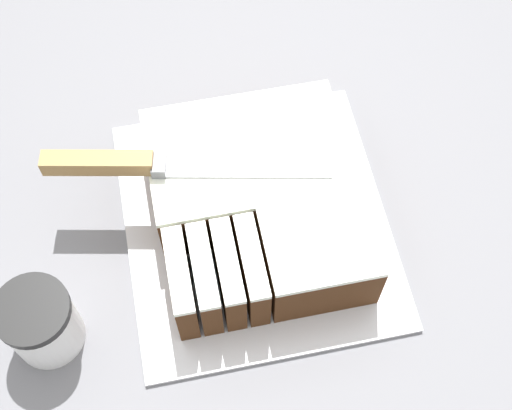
{
  "coord_description": "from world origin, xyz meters",
  "views": [
    {
      "loc": [
        -0.09,
        -0.46,
        1.7
      ],
      "look_at": [
        -0.01,
        -0.06,
        0.96
      ],
      "focal_mm": 50.0,
      "sensor_mm": 36.0,
      "label": 1
    }
  ],
  "objects_px": {
    "cake": "(258,202)",
    "knife": "(131,164)",
    "coffee_cup": "(41,323)",
    "cake_board": "(256,223)"
  },
  "relations": [
    {
      "from": "coffee_cup",
      "to": "knife",
      "type": "bearing_deg",
      "value": 50.09
    },
    {
      "from": "coffee_cup",
      "to": "cake_board",
      "type": "bearing_deg",
      "value": 20.3
    },
    {
      "from": "coffee_cup",
      "to": "cake",
      "type": "bearing_deg",
      "value": 20.71
    },
    {
      "from": "knife",
      "to": "coffee_cup",
      "type": "distance_m",
      "value": 0.2
    },
    {
      "from": "cake_board",
      "to": "coffee_cup",
      "type": "height_order",
      "value": "coffee_cup"
    },
    {
      "from": "cake",
      "to": "knife",
      "type": "relative_size",
      "value": 0.81
    },
    {
      "from": "cake_board",
      "to": "knife",
      "type": "xyz_separation_m",
      "value": [
        -0.13,
        0.05,
        0.1
      ]
    },
    {
      "from": "knife",
      "to": "coffee_cup",
      "type": "xyz_separation_m",
      "value": [
        -0.12,
        -0.15,
        -0.05
      ]
    },
    {
      "from": "cake_board",
      "to": "coffee_cup",
      "type": "distance_m",
      "value": 0.28
    },
    {
      "from": "cake",
      "to": "coffee_cup",
      "type": "height_order",
      "value": "same"
    }
  ]
}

